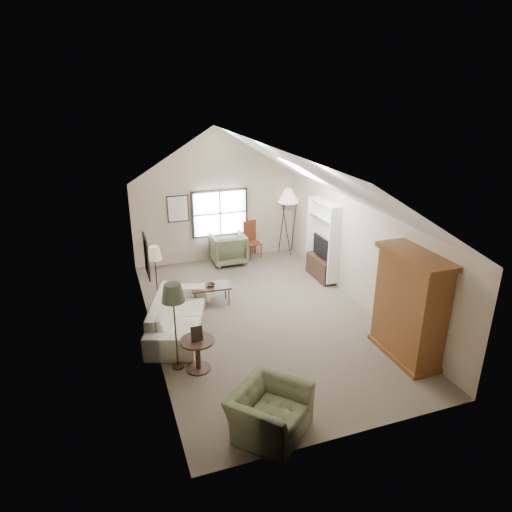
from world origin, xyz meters
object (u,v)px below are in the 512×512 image
object	(u,v)px
armchair_far	(228,248)
armchair_near	(270,412)
sofa	(177,315)
side_table	(198,355)
coffee_table	(211,295)
side_chair	(253,240)
armoire	(410,307)

from	to	relation	value
armchair_far	armchair_near	bearing A→B (deg)	79.45
sofa	side_table	size ratio (longest dim) A/B	3.99
coffee_table	armchair_near	bearing A→B (deg)	-92.46
armchair_far	coffee_table	world-z (taller)	armchair_far
side_chair	armoire	bearing A→B (deg)	-90.26
sofa	side_table	bearing A→B (deg)	-157.50
armoire	coffee_table	xyz separation A→B (m)	(-3.13, 3.46, -0.85)
armchair_near	armchair_far	xyz separation A→B (m)	(1.35, 7.04, 0.08)
sofa	side_table	distance (m)	1.60
armchair_near	side_chair	world-z (taller)	side_chair
side_table	side_chair	world-z (taller)	side_chair
coffee_table	side_table	xyz separation A→B (m)	(-0.89, -2.57, 0.08)
armoire	side_chair	bearing A→B (deg)	100.49
armchair_near	side_table	size ratio (longest dim) A/B	1.82
armoire	armchair_near	size ratio (longest dim) A/B	1.87
side_chair	armchair_near	bearing A→B (deg)	-117.68
sofa	side_chair	xyz separation A→B (m)	(2.99, 3.60, 0.19)
armoire	coffee_table	size ratio (longest dim) A/B	2.29
coffee_table	side_chair	size ratio (longest dim) A/B	0.84
armchair_near	side_chair	xyz separation A→B (m)	(2.19, 7.21, 0.19)
sofa	side_chair	bearing A→B (deg)	-20.75
armchair_near	coffee_table	size ratio (longest dim) A/B	1.23
armoire	side_table	distance (m)	4.19
armchair_near	side_chair	size ratio (longest dim) A/B	1.03
side_chair	armchair_far	bearing A→B (deg)	-179.62
sofa	coffee_table	distance (m)	1.39
sofa	side_table	world-z (taller)	sofa
armoire	side_table	bearing A→B (deg)	167.42
armoire	coffee_table	world-z (taller)	armoire
armchair_near	side_table	xyz separation A→B (m)	(-0.69, 2.00, -0.06)
armoire	side_chair	xyz separation A→B (m)	(-1.13, 6.10, -0.53)
side_table	side_chair	distance (m)	5.96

